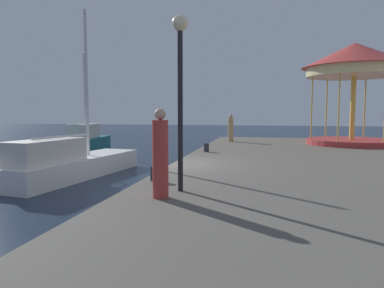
# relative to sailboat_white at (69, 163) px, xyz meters

# --- Properties ---
(ground_plane) EXTENTS (120.00, 120.00, 0.00)m
(ground_plane) POSITION_rel_sailboat_white_xyz_m (4.29, -0.49, -0.62)
(ground_plane) COLOR #162338
(sailboat_white) EXTENTS (2.72, 7.14, 6.85)m
(sailboat_white) POSITION_rel_sailboat_white_xyz_m (0.00, 0.00, 0.00)
(sailboat_white) COLOR white
(sailboat_white) RESTS_ON ground
(sailboat_teal) EXTENTS (2.71, 5.76, 6.39)m
(sailboat_teal) POSITION_rel_sailboat_white_xyz_m (-3.94, 8.37, 0.09)
(sailboat_teal) COLOR #19606B
(sailboat_teal) RESTS_ON ground
(carousel) EXTENTS (5.71, 5.71, 5.65)m
(carousel) POSITION_rel_sailboat_white_xyz_m (12.32, 8.86, 4.41)
(carousel) COLOR #B23333
(carousel) RESTS_ON quay_dock
(lamp_post_mid_promenade) EXTENTS (0.36, 0.36, 3.97)m
(lamp_post_mid_promenade) POSITION_rel_sailboat_white_xyz_m (5.63, -4.72, 2.92)
(lamp_post_mid_promenade) COLOR black
(lamp_post_mid_promenade) RESTS_ON quay_dock
(bollard_center) EXTENTS (0.24, 0.24, 0.40)m
(bollard_center) POSITION_rel_sailboat_white_xyz_m (4.67, -3.65, 0.38)
(bollard_center) COLOR #2D2D33
(bollard_center) RESTS_ON quay_dock
(bollard_north) EXTENTS (0.24, 0.24, 0.40)m
(bollard_north) POSITION_rel_sailboat_white_xyz_m (4.89, 3.48, 0.38)
(bollard_north) COLOR #2D2D33
(bollard_north) RESTS_ON quay_dock
(person_far_corner) EXTENTS (0.34, 0.34, 1.71)m
(person_far_corner) POSITION_rel_sailboat_white_xyz_m (5.42, 9.55, 0.98)
(person_far_corner) COLOR tan
(person_far_corner) RESTS_ON quay_dock
(person_mid_promenade) EXTENTS (0.34, 0.34, 1.90)m
(person_mid_promenade) POSITION_rel_sailboat_white_xyz_m (5.37, -5.45, 1.07)
(person_mid_promenade) COLOR #B23833
(person_mid_promenade) RESTS_ON quay_dock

